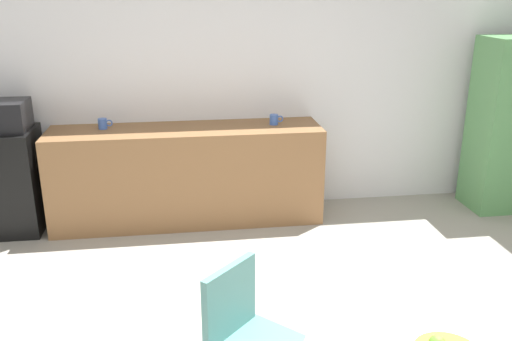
# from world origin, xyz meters

# --- Properties ---
(wall_back) EXTENTS (6.00, 0.10, 2.60)m
(wall_back) POSITION_xyz_m (0.00, 3.00, 1.30)
(wall_back) COLOR silver
(wall_back) RESTS_ON ground_plane
(counter_block) EXTENTS (2.49, 0.60, 0.90)m
(counter_block) POSITION_xyz_m (-0.55, 2.65, 0.45)
(counter_block) COLOR brown
(counter_block) RESTS_ON ground_plane
(mini_fridge) EXTENTS (0.54, 0.54, 0.94)m
(mini_fridge) POSITION_xyz_m (-2.14, 2.65, 0.47)
(mini_fridge) COLOR black
(mini_fridge) RESTS_ON ground_plane
(locker_cabinet) EXTENTS (0.60, 0.50, 1.69)m
(locker_cabinet) POSITION_xyz_m (2.55, 2.55, 0.84)
(locker_cabinet) COLOR #599959
(locker_cabinet) RESTS_ON ground_plane
(chair_teal) EXTENTS (0.59, 0.59, 0.83)m
(chair_teal) POSITION_xyz_m (-0.32, 0.10, 0.52)
(chair_teal) COLOR silver
(chair_teal) RESTS_ON ground_plane
(mug_white) EXTENTS (0.13, 0.08, 0.09)m
(mug_white) POSITION_xyz_m (-1.28, 2.74, 0.95)
(mug_white) COLOR #3F66BF
(mug_white) RESTS_ON counter_block
(mug_green) EXTENTS (0.13, 0.08, 0.09)m
(mug_green) POSITION_xyz_m (0.28, 2.68, 0.95)
(mug_green) COLOR #3F66BF
(mug_green) RESTS_ON counter_block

